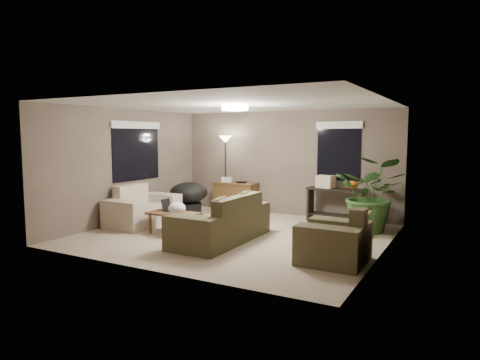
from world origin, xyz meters
The scene contains 20 objects.
room_shell centered at (0.00, 0.00, 1.25)m, with size 5.50×5.50×5.50m.
main_sofa centered at (0.05, -0.54, 0.29)m, with size 0.95×2.20×0.85m.
throw_pillows centered at (0.31, -0.54, 0.65)m, with size 0.34×1.39×0.47m.
loveseat centered at (-2.24, -0.11, 0.30)m, with size 0.90×1.60×0.85m.
armchair centered at (2.21, -0.84, 0.30)m, with size 0.95×1.00×0.85m.
coffee_table centered at (-1.11, -0.49, 0.36)m, with size 1.00×0.55×0.42m.
laptop centered at (-1.27, -0.39, 0.48)m, with size 0.37×0.25×0.24m.
plastic_bag centered at (-0.91, -0.64, 0.54)m, with size 0.34×0.31×0.24m, color white.
desk centered at (-1.20, 2.15, 0.38)m, with size 1.10×0.50×0.75m.
desk_papers centered at (-1.35, 2.14, 0.80)m, with size 0.69×0.30×0.12m.
console_table centered at (1.36, 2.17, 0.44)m, with size 1.30×0.40×0.75m.
pumpkin centered at (1.71, 2.17, 0.84)m, with size 0.23×0.23×0.19m, color orange.
cardboard_box centered at (1.11, 2.17, 0.89)m, with size 0.37×0.28×0.28m, color beige.
papasan_chair centered at (-1.98, 1.25, 0.47)m, with size 1.05×1.05×0.80m.
floor_lamp centered at (-1.46, 2.11, 1.60)m, with size 0.32×0.32×1.91m.
ceiling_fixture centered at (0.00, 0.00, 2.44)m, with size 0.50×0.50×0.10m, color white.
houseplant centered at (2.25, 1.56, 0.59)m, with size 1.36×1.51×1.18m, color #2D5923.
cat_scratching_post centered at (2.24, 1.01, 0.21)m, with size 0.32×0.32×0.50m.
window_left centered at (-2.73, 0.30, 1.78)m, with size 0.05×1.56×1.33m.
window_back centered at (1.30, 2.48, 1.79)m, with size 1.06×0.05×1.33m.
Camera 1 is at (3.99, -7.09, 1.92)m, focal length 32.00 mm.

